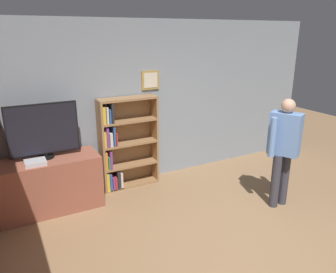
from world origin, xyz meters
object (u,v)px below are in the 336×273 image
(game_console, at_px, (35,163))
(bookshelf, at_px, (123,145))
(person, at_px, (284,145))
(television, at_px, (43,131))

(game_console, distance_m, bookshelf, 1.43)
(bookshelf, distance_m, person, 2.48)
(game_console, relative_size, bookshelf, 0.18)
(game_console, distance_m, person, 3.46)
(television, xyz_separation_m, game_console, (-0.17, -0.19, -0.37))
(game_console, bearing_deg, bookshelf, 14.19)
(bookshelf, relative_size, person, 0.93)
(television, bearing_deg, person, -26.85)
(television, bearing_deg, game_console, -131.62)
(television, xyz_separation_m, person, (3.02, -1.53, -0.23))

